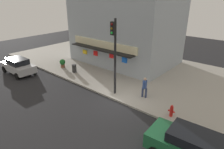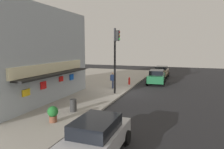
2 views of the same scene
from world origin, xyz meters
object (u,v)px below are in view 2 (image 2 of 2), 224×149
at_px(pedestrian, 113,80).
at_px(parked_car_tan, 161,72).
at_px(trash_can, 73,105).
at_px(traffic_light, 116,53).
at_px(parked_car_silver, 96,137).
at_px(potted_plant_by_doorway, 53,113).
at_px(fire_hydrant, 129,81).
at_px(parked_car_green, 157,77).

height_order(pedestrian, parked_car_tan, pedestrian).
height_order(trash_can, parked_car_tan, parked_car_tan).
bearing_deg(parked_car_tan, traffic_light, 168.27).
distance_m(trash_can, parked_car_silver, 5.80).
relative_size(trash_can, parked_car_tan, 0.20).
distance_m(potted_plant_by_doorway, parked_car_tan, 21.49).
distance_m(trash_can, potted_plant_by_doorway, 2.12).
xyz_separation_m(fire_hydrant, parked_car_tan, (7.99, -2.70, 0.30)).
xyz_separation_m(pedestrian, potted_plant_by_doorway, (-10.44, -0.04, -0.39)).
distance_m(traffic_light, fire_hydrant, 5.97).
bearing_deg(parked_car_tan, parked_car_silver, -179.85).
xyz_separation_m(trash_can, parked_car_green, (13.44, -3.67, 0.30)).
height_order(trash_can, parked_car_green, parked_car_green).
height_order(traffic_light, parked_car_green, traffic_light).
distance_m(parked_car_tan, parked_car_green, 5.61).
height_order(trash_can, parked_car_silver, parked_car_silver).
height_order(potted_plant_by_doorway, parked_car_tan, parked_car_tan).
bearing_deg(traffic_light, parked_car_green, -20.65).
relative_size(fire_hydrant, potted_plant_by_doorway, 0.89).
bearing_deg(parked_car_silver, traffic_light, 14.46).
distance_m(traffic_light, trash_can, 7.07).
relative_size(trash_can, parked_car_green, 0.18).
height_order(trash_can, pedestrian, pedestrian).
distance_m(pedestrian, potted_plant_by_doorway, 10.45).
relative_size(trash_can, parked_car_silver, 0.20).
bearing_deg(potted_plant_by_doorway, trash_can, -2.73).
relative_size(potted_plant_by_doorway, parked_car_tan, 0.23).
relative_size(potted_plant_by_doorway, parked_car_silver, 0.23).
relative_size(parked_car_tan, parked_car_green, 0.90).
xyz_separation_m(potted_plant_by_doorway, parked_car_silver, (-2.37, -3.76, 0.15)).
bearing_deg(trash_can, potted_plant_by_doorway, 177.27).
xyz_separation_m(potted_plant_by_doorway, parked_car_tan, (21.17, -3.70, 0.17)).
bearing_deg(parked_car_silver, parked_car_green, -0.02).
distance_m(fire_hydrant, parked_car_silver, 15.80).
distance_m(trash_can, parked_car_tan, 19.39).
bearing_deg(pedestrian, parked_car_silver, -163.45).
height_order(fire_hydrant, potted_plant_by_doorway, potted_plant_by_doorway).
bearing_deg(pedestrian, parked_car_green, -36.72).
xyz_separation_m(trash_can, parked_car_tan, (19.05, -3.60, 0.28)).
xyz_separation_m(pedestrian, parked_car_green, (5.11, -3.81, -0.20)).
bearing_deg(fire_hydrant, trash_can, 175.35).
relative_size(trash_can, potted_plant_by_doorway, 0.90).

